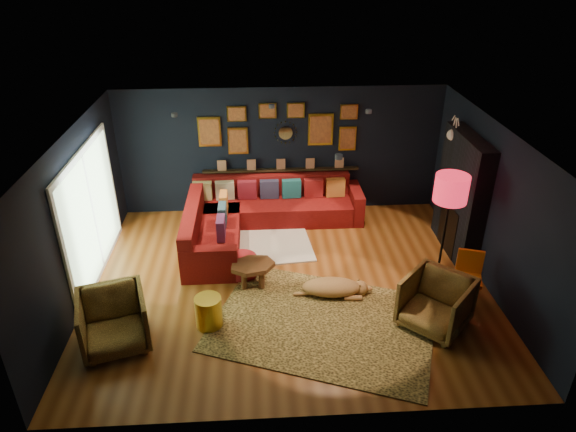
{
  "coord_description": "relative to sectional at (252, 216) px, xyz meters",
  "views": [
    {
      "loc": [
        -0.45,
        -7.04,
        5.04
      ],
      "look_at": [
        0.0,
        0.3,
        1.11
      ],
      "focal_mm": 32.0,
      "sensor_mm": 36.0,
      "label": 1
    }
  ],
  "objects": [
    {
      "name": "orange_chair",
      "position": [
        3.39,
        -2.39,
        0.17
      ],
      "size": [
        0.5,
        0.5,
        0.84
      ],
      "rotation": [
        0.0,
        0.0,
        -0.32
      ],
      "color": "black",
      "rests_on": "ground"
    },
    {
      "name": "armchair_right",
      "position": [
        2.68,
        -3.01,
        0.13
      ],
      "size": [
        1.2,
        1.2,
        0.9
      ],
      "primitive_type": "imported",
      "rotation": [
        0.0,
        0.0,
        -0.75
      ],
      "color": "gold",
      "rests_on": "ground"
    },
    {
      "name": "sunburst_mirror",
      "position": [
        0.71,
        0.91,
        1.38
      ],
      "size": [
        0.47,
        0.16,
        0.47
      ],
      "color": "silver",
      "rests_on": "room_walls"
    },
    {
      "name": "coffee_table",
      "position": [
        0.01,
        -1.81,
        0.01
      ],
      "size": [
        0.87,
        0.73,
        0.38
      ],
      "rotation": [
        0.0,
        0.0,
        0.23
      ],
      "color": "brown",
      "rests_on": "shag_rug"
    },
    {
      "name": "ledge",
      "position": [
        0.61,
        0.87,
        0.6
      ],
      "size": [
        3.2,
        0.12,
        0.04
      ],
      "primitive_type": "cube",
      "color": "black",
      "rests_on": "room_walls"
    },
    {
      "name": "ceiling_spots",
      "position": [
        0.61,
        -1.01,
        2.24
      ],
      "size": [
        3.3,
        2.5,
        0.06
      ],
      "color": "black",
      "rests_on": "room_walls"
    },
    {
      "name": "deer_head",
      "position": [
        3.75,
        -0.41,
        1.73
      ],
      "size": [
        0.5,
        0.28,
        0.45
      ],
      "color": "white",
      "rests_on": "fireplace"
    },
    {
      "name": "dog",
      "position": [
        1.27,
        -2.2,
        -0.1
      ],
      "size": [
        1.32,
        0.73,
        0.4
      ],
      "primitive_type": null,
      "rotation": [
        0.0,
        0.0,
        -0.08
      ],
      "color": "tan",
      "rests_on": "leopard_rug"
    },
    {
      "name": "gallery_wall",
      "position": [
        0.6,
        0.91,
        1.48
      ],
      "size": [
        3.15,
        0.04,
        1.02
      ],
      "color": "gold",
      "rests_on": "room_walls"
    },
    {
      "name": "room_walls",
      "position": [
        0.61,
        -1.81,
        1.27
      ],
      "size": [
        6.5,
        6.5,
        6.5
      ],
      "color": "black",
      "rests_on": "ground"
    },
    {
      "name": "floor",
      "position": [
        0.61,
        -1.81,
        -0.32
      ],
      "size": [
        6.5,
        6.5,
        0.0
      ],
      "primitive_type": "plane",
      "color": "brown",
      "rests_on": "ground"
    },
    {
      "name": "sectional",
      "position": [
        0.0,
        0.0,
        0.0
      ],
      "size": [
        3.41,
        2.69,
        0.86
      ],
      "color": "maroon",
      "rests_on": "ground"
    },
    {
      "name": "armchair_left",
      "position": [
        -1.9,
        -3.14,
        0.14
      ],
      "size": [
        1.09,
        1.05,
        0.92
      ],
      "primitive_type": "imported",
      "rotation": [
        0.0,
        0.0,
        0.29
      ],
      "color": "gold",
      "rests_on": "ground"
    },
    {
      "name": "shag_rug",
      "position": [
        -0.01,
        -0.51,
        -0.31
      ],
      "size": [
        2.33,
        1.79,
        0.03
      ],
      "primitive_type": "cube",
      "rotation": [
        0.0,
        0.0,
        0.1
      ],
      "color": "silver",
      "rests_on": "ground"
    },
    {
      "name": "floor_lamp",
      "position": [
        3.11,
        -1.86,
        1.3
      ],
      "size": [
        0.52,
        0.52,
        1.91
      ],
      "color": "black",
      "rests_on": "ground"
    },
    {
      "name": "gold_stool",
      "position": [
        -0.63,
        -2.81,
        -0.07
      ],
      "size": [
        0.4,
        0.4,
        0.5
      ],
      "primitive_type": "cylinder",
      "color": "gold",
      "rests_on": "ground"
    },
    {
      "name": "pouf",
      "position": [
        -0.17,
        -1.53,
        -0.12
      ],
      "size": [
        0.52,
        0.52,
        0.34
      ],
      "primitive_type": "cylinder",
      "color": "maroon",
      "rests_on": "shag_rug"
    },
    {
      "name": "sliding_door",
      "position": [
        -2.6,
        -1.21,
        0.78
      ],
      "size": [
        0.06,
        2.8,
        2.2
      ],
      "color": "white",
      "rests_on": "ground"
    },
    {
      "name": "leopard_rug",
      "position": [
        1.06,
        -2.87,
        -0.31
      ],
      "size": [
        3.79,
        3.26,
        0.02
      ],
      "primitive_type": "cube",
      "rotation": [
        0.0,
        0.0,
        -0.36
      ],
      "color": "tan",
      "rests_on": "ground"
    },
    {
      "name": "fireplace",
      "position": [
        3.71,
        -0.91,
        0.7
      ],
      "size": [
        0.31,
        1.6,
        2.2
      ],
      "color": "black",
      "rests_on": "ground"
    }
  ]
}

